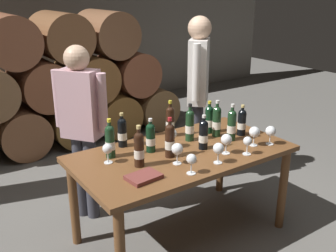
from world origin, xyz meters
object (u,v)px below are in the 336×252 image
wine_bottle_0 (190,125)px  wine_bottle_7 (242,122)px  wine_bottle_5 (209,119)px  wine_bottle_6 (122,132)px  wine_bottle_9 (139,149)px  wine_glass_3 (254,132)px  wine_bottle_2 (170,121)px  wine_glass_8 (172,134)px  wine_bottle_3 (151,137)px  wine_bottle_11 (217,121)px  wine_bottle_4 (170,140)px  wine_glass_6 (108,149)px  wine_glass_4 (177,149)px  wine_bottle_8 (203,134)px  wine_glass_0 (191,160)px  sommelier_presenting (198,84)px  wine_glass_7 (271,132)px  wine_bottle_10 (232,125)px  wine_bottle_1 (110,141)px  dining_table (182,162)px  taster_seated_left (81,119)px  wine_glass_1 (218,149)px  tasting_notebook (144,177)px  wine_glass_2 (248,142)px  wine_glass_5 (226,140)px

wine_bottle_0 → wine_bottle_7: bearing=-19.6°
wine_bottle_5 → wine_bottle_6: (-0.77, 0.15, -0.00)m
wine_bottle_0 → wine_bottle_9: bearing=-162.1°
wine_bottle_0 → wine_glass_3: wine_bottle_0 is taller
wine_bottle_2 → wine_glass_8: bearing=-122.1°
wine_bottle_3 → wine_bottle_11: size_ratio=0.85×
wine_bottle_4 → wine_glass_6: wine_bottle_4 is taller
wine_glass_4 → wine_glass_6: wine_glass_4 is taller
wine_bottle_3 → wine_bottle_8: bearing=-26.9°
wine_glass_0 → wine_glass_6: bearing=129.2°
wine_bottle_8 → sommelier_presenting: size_ratio=0.16×
wine_glass_6 → wine_bottle_5: bearing=3.8°
wine_bottle_5 → wine_bottle_7: (0.20, -0.21, -0.01)m
wine_bottle_9 → wine_glass_7: wine_bottle_9 is taller
wine_bottle_4 → wine_bottle_10: 0.62m
wine_bottle_1 → wine_bottle_9: 0.28m
wine_bottle_0 → wine_bottle_4: size_ratio=1.02×
wine_bottle_4 → wine_glass_0: bearing=-97.4°
dining_table → wine_glass_3: 0.62m
dining_table → wine_bottle_1: 0.60m
taster_seated_left → wine_glass_1: bearing=-59.6°
wine_glass_8 → tasting_notebook: bearing=-143.9°
wine_bottle_11 → wine_bottle_0: bearing=168.4°
wine_bottle_0 → wine_bottle_3: size_ratio=1.17×
wine_glass_1 → wine_glass_2: size_ratio=1.09×
wine_bottle_0 → wine_glass_7: 0.65m
wine_bottle_4 → wine_glass_0: wine_bottle_4 is taller
wine_bottle_11 → wine_bottle_9: bearing=-170.4°
wine_bottle_11 → dining_table: bearing=-166.8°
wine_bottle_9 → sommelier_presenting: size_ratio=0.18×
wine_bottle_3 → wine_glass_7: 0.97m
wine_bottle_4 → wine_glass_5: wine_bottle_4 is taller
wine_glass_0 → tasting_notebook: size_ratio=0.66×
wine_bottle_2 → wine_bottle_7: size_ratio=1.17×
wine_bottle_6 → wine_glass_5: wine_bottle_6 is taller
wine_bottle_3 → taster_seated_left: size_ratio=0.18×
wine_bottle_0 → wine_glass_4: bearing=-138.4°
wine_bottle_8 → sommelier_presenting: bearing=54.0°
wine_bottle_1 → wine_bottle_4: size_ratio=0.97×
taster_seated_left → wine_bottle_2: bearing=-31.7°
wine_bottle_8 → wine_glass_6: bearing=165.8°
wine_glass_2 → taster_seated_left: (-0.90, 1.05, 0.06)m
wine_bottle_1 → wine_bottle_8: wine_bottle_1 is taller
wine_bottle_4 → wine_bottle_10: wine_bottle_10 is taller
wine_bottle_8 → wine_glass_2: size_ratio=1.96×
wine_glass_3 → wine_glass_8: (-0.57, 0.34, -0.00)m
wine_bottle_5 → taster_seated_left: size_ratio=0.19×
dining_table → wine_bottle_0: wine_bottle_0 is taller
wine_glass_1 → wine_glass_3: size_ratio=0.97×
wine_glass_0 → wine_glass_2: 0.55m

